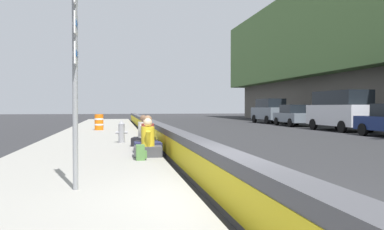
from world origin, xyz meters
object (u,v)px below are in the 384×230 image
at_px(fire_hydrant, 122,131).
at_px(construction_barrel, 99,122).
at_px(route_sign_post, 75,66).
at_px(seated_person_far, 143,136).
at_px(seated_person_rear, 147,139).
at_px(backpack, 141,153).
at_px(seated_person_foreground, 148,144).
at_px(parked_car_midline, 294,115).
at_px(parked_car_far, 270,111).
at_px(seated_person_middle, 148,141).
at_px(parked_car_fourth, 341,110).

xyz_separation_m(fire_hydrant, construction_barrel, (8.72, 1.24, 0.03)).
xyz_separation_m(route_sign_post, seated_person_far, (7.36, -1.62, -1.75)).
bearing_deg(seated_person_rear, backpack, 172.62).
relative_size(route_sign_post, seated_person_foreground, 3.32).
bearing_deg(route_sign_post, parked_car_midline, -32.97).
height_order(parked_car_midline, parked_car_far, parked_car_far).
xyz_separation_m(route_sign_post, construction_barrel, (17.42, 0.39, -1.61)).
xyz_separation_m(fire_hydrant, backpack, (-5.16, -0.44, -0.25)).
height_order(seated_person_middle, seated_person_rear, seated_person_middle).
distance_m(backpack, parked_car_midline, 23.02).
relative_size(seated_person_foreground, construction_barrel, 1.14).
relative_size(seated_person_middle, seated_person_far, 1.03).
relative_size(seated_person_rear, seated_person_far, 0.94).
bearing_deg(parked_car_midline, backpack, 144.93).
height_order(seated_person_foreground, parked_car_midline, parked_car_midline).
bearing_deg(fire_hydrant, construction_barrel, 8.12).
relative_size(fire_hydrant, parked_car_midline, 0.19).
relative_size(fire_hydrant, construction_barrel, 0.93).
bearing_deg(seated_person_middle, construction_barrel, 9.42).
distance_m(route_sign_post, seated_person_far, 7.73).
xyz_separation_m(route_sign_post, seated_person_rear, (6.27, -1.65, -1.77)).
bearing_deg(fire_hydrant, seated_person_rear, -161.92).
relative_size(route_sign_post, fire_hydrant, 4.09).
bearing_deg(backpack, parked_car_fourth, -47.15).
xyz_separation_m(seated_person_foreground, seated_person_far, (3.10, -0.07, 0.01)).
bearing_deg(parked_car_far, construction_barrel, 124.53).
xyz_separation_m(seated_person_rear, parked_car_fourth, (9.68, -13.02, 0.89)).
distance_m(backpack, construction_barrel, 13.98).
bearing_deg(fire_hydrant, backpack, -175.09).
bearing_deg(parked_car_fourth, construction_barrel, 84.43).
bearing_deg(route_sign_post, seated_person_rear, -14.75).
height_order(seated_person_foreground, construction_barrel, seated_person_foreground).
xyz_separation_m(seated_person_rear, parked_car_far, (21.53, -13.04, 0.72)).
xyz_separation_m(seated_person_middle, seated_person_rear, (0.95, -0.03, -0.03)).
height_order(backpack, parked_car_far, parked_car_far).
relative_size(seated_person_middle, backpack, 2.85).
xyz_separation_m(route_sign_post, parked_car_fourth, (15.95, -14.67, -0.88)).
xyz_separation_m(seated_person_middle, parked_car_fourth, (10.63, -13.05, 0.86)).
xyz_separation_m(fire_hydrant, parked_car_midline, (13.68, -13.66, 0.27)).
distance_m(fire_hydrant, seated_person_far, 1.55).
xyz_separation_m(seated_person_foreground, seated_person_middle, (1.07, -0.08, 0.02)).
bearing_deg(seated_person_rear, route_sign_post, 165.25).
xyz_separation_m(seated_person_far, parked_car_far, (20.44, -13.07, 0.70)).
xyz_separation_m(seated_person_foreground, parked_car_midline, (18.13, -12.98, 0.38)).
bearing_deg(parked_car_midline, parked_car_far, -1.79).
xyz_separation_m(fire_hydrant, seated_person_rear, (-2.43, -0.79, -0.12)).
height_order(seated_person_far, parked_car_fourth, parked_car_fourth).
bearing_deg(seated_person_middle, parked_car_midline, -37.09).
xyz_separation_m(seated_person_far, backpack, (-3.81, 0.32, -0.15)).
bearing_deg(backpack, fire_hydrant, 4.91).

